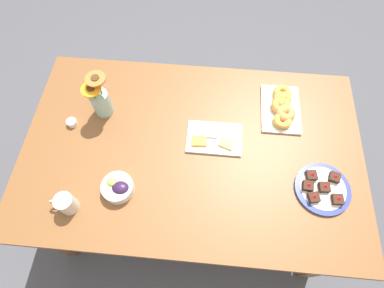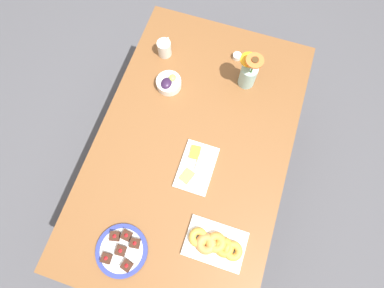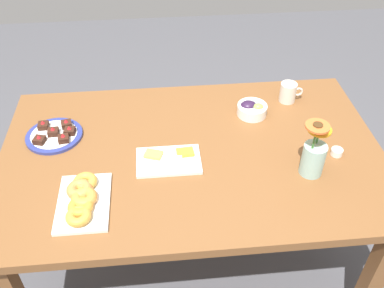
% 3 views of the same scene
% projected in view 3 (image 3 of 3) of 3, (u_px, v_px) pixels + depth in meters
% --- Properties ---
extents(ground_plane, '(6.00, 6.00, 0.00)m').
position_uv_depth(ground_plane, '(192.00, 255.00, 2.27)').
color(ground_plane, '#4C4C51').
extents(dining_table, '(1.60, 1.00, 0.74)m').
position_uv_depth(dining_table, '(192.00, 166.00, 1.84)').
color(dining_table, brown).
rests_on(dining_table, ground_plane).
extents(coffee_mug, '(0.11, 0.08, 0.09)m').
position_uv_depth(coffee_mug, '(288.00, 92.00, 2.04)').
color(coffee_mug, beige).
rests_on(coffee_mug, dining_table).
extents(grape_bowl, '(0.14, 0.14, 0.07)m').
position_uv_depth(grape_bowl, '(252.00, 109.00, 1.97)').
color(grape_bowl, white).
rests_on(grape_bowl, dining_table).
extents(cheese_platter, '(0.26, 0.17, 0.03)m').
position_uv_depth(cheese_platter, '(169.00, 160.00, 1.73)').
color(cheese_platter, white).
rests_on(cheese_platter, dining_table).
extents(croissant_platter, '(0.19, 0.29, 0.05)m').
position_uv_depth(croissant_platter, '(82.00, 199.00, 1.55)').
color(croissant_platter, white).
rests_on(croissant_platter, dining_table).
extents(jam_cup_honey, '(0.05, 0.05, 0.03)m').
position_uv_depth(jam_cup_honey, '(337.00, 152.00, 1.76)').
color(jam_cup_honey, white).
rests_on(jam_cup_honey, dining_table).
extents(dessert_plate, '(0.24, 0.24, 0.05)m').
position_uv_depth(dessert_plate, '(55.00, 135.00, 1.85)').
color(dessert_plate, navy).
rests_on(dessert_plate, dining_table).
extents(flower_vase, '(0.11, 0.12, 0.25)m').
position_uv_depth(flower_vase, '(314.00, 156.00, 1.64)').
color(flower_vase, '#99C1B7').
rests_on(flower_vase, dining_table).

